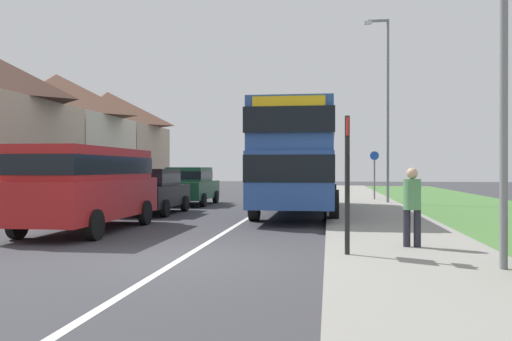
% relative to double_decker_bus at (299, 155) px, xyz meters
% --- Properties ---
extents(ground_plane, '(120.00, 120.00, 0.00)m').
position_rel_double_decker_bus_xyz_m(ground_plane, '(-1.58, -10.17, -2.14)').
color(ground_plane, '#38383D').
extents(lane_marking_centre, '(0.14, 60.00, 0.01)m').
position_rel_double_decker_bus_xyz_m(lane_marking_centre, '(-1.58, -2.17, -2.14)').
color(lane_marking_centre, silver).
rests_on(lane_marking_centre, ground_plane).
extents(pavement_near_side, '(3.20, 68.00, 0.12)m').
position_rel_double_decker_bus_xyz_m(pavement_near_side, '(2.62, -4.17, -2.08)').
color(pavement_near_side, gray).
rests_on(pavement_near_side, ground_plane).
extents(double_decker_bus, '(2.80, 9.99, 3.70)m').
position_rel_double_decker_bus_xyz_m(double_decker_bus, '(0.00, 0.00, 0.00)').
color(double_decker_bus, '#284C93').
rests_on(double_decker_bus, ground_plane).
extents(parked_van_red, '(2.11, 5.54, 2.20)m').
position_rel_double_decker_bus_xyz_m(parked_van_red, '(-5.20, -6.16, -0.83)').
color(parked_van_red, '#B21E1E').
rests_on(parked_van_red, ground_plane).
extents(parked_car_black, '(1.93, 4.08, 1.64)m').
position_rel_double_decker_bus_xyz_m(parked_car_black, '(-5.29, -0.75, -1.24)').
color(parked_car_black, black).
rests_on(parked_car_black, ground_plane).
extents(parked_car_dark_green, '(1.96, 4.22, 1.71)m').
position_rel_double_decker_bus_xyz_m(parked_car_dark_green, '(-5.16, 4.23, -1.21)').
color(parked_car_dark_green, '#19472D').
rests_on(parked_car_dark_green, ground_plane).
extents(pedestrian_at_stop, '(0.34, 0.34, 1.67)m').
position_rel_double_decker_bus_xyz_m(pedestrian_at_stop, '(2.71, -8.78, -1.17)').
color(pedestrian_at_stop, '#23232D').
rests_on(pedestrian_at_stop, ground_plane).
extents(bus_stop_sign, '(0.09, 0.52, 2.60)m').
position_rel_double_decker_bus_xyz_m(bus_stop_sign, '(1.42, -9.88, -0.60)').
color(bus_stop_sign, black).
rests_on(bus_stop_sign, ground_plane).
extents(cycle_route_sign, '(0.44, 0.08, 2.52)m').
position_rel_double_decker_bus_xyz_m(cycle_route_sign, '(3.36, 7.92, -0.71)').
color(cycle_route_sign, slate).
rests_on(cycle_route_sign, ground_plane).
extents(street_lamp_mid, '(1.14, 0.20, 8.42)m').
position_rel_double_decker_bus_xyz_m(street_lamp_mid, '(3.65, 5.39, 2.63)').
color(street_lamp_mid, slate).
rests_on(street_lamp_mid, ground_plane).
extents(house_terrace_far_side, '(6.67, 20.70, 6.87)m').
position_rel_double_decker_bus_xyz_m(house_terrace_far_side, '(-13.83, 8.36, 1.29)').
color(house_terrace_far_side, '#C1A88E').
rests_on(house_terrace_far_side, ground_plane).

